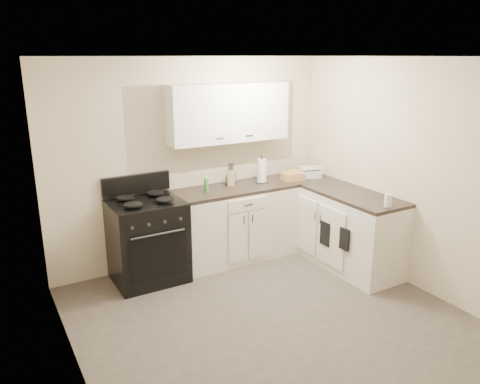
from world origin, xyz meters
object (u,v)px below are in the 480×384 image
paper_towel (262,171)px  knife_block (231,178)px  countertop_grill (309,173)px  wicker_basket (292,176)px  stove (148,242)px

paper_towel → knife_block: bearing=172.7°
knife_block → countertop_grill: size_ratio=0.74×
paper_towel → wicker_basket: size_ratio=1.05×
knife_block → paper_towel: 0.43m
paper_towel → stove: bearing=-177.7°
stove → wicker_basket: 2.07m
wicker_basket → countertop_grill: (0.28, 0.01, 0.00)m
stove → knife_block: 1.30m
paper_towel → countertop_grill: bearing=-7.2°
stove → countertop_grill: bearing=-0.6°
stove → wicker_basket: bearing=-0.9°
knife_block → stove: bearing=-150.7°
stove → paper_towel: 1.70m
stove → paper_towel: size_ratio=3.24×
countertop_grill → knife_block: bearing=-173.1°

